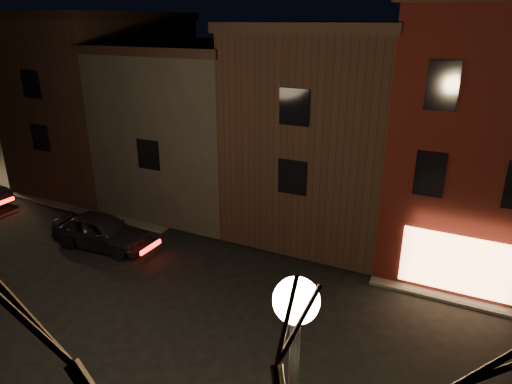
# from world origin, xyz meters

# --- Properties ---
(ground) EXTENTS (120.00, 120.00, 0.00)m
(ground) POSITION_xyz_m (0.00, 0.00, 0.00)
(ground) COLOR black
(ground) RESTS_ON ground
(sidewalk_far_left) EXTENTS (30.00, 30.00, 0.12)m
(sidewalk_far_left) POSITION_xyz_m (-20.00, 20.00, 0.06)
(sidewalk_far_left) COLOR #2D2B28
(sidewalk_far_left) RESTS_ON ground
(corner_building) EXTENTS (6.50, 8.50, 10.50)m
(corner_building) POSITION_xyz_m (8.00, 9.47, 5.40)
(corner_building) COLOR #430F0C
(corner_building) RESTS_ON ground
(row_building_a) EXTENTS (7.30, 10.30, 9.40)m
(row_building_a) POSITION_xyz_m (1.50, 10.50, 4.83)
(row_building_a) COLOR black
(row_building_a) RESTS_ON ground
(row_building_b) EXTENTS (7.80, 10.30, 8.40)m
(row_building_b) POSITION_xyz_m (-5.75, 10.50, 4.33)
(row_building_b) COLOR black
(row_building_b) RESTS_ON ground
(row_building_c) EXTENTS (7.30, 10.30, 9.90)m
(row_building_c) POSITION_xyz_m (-13.00, 10.50, 5.08)
(row_building_c) COLOR black
(row_building_c) RESTS_ON ground
(street_lamp_near) EXTENTS (0.60, 0.60, 6.48)m
(street_lamp_near) POSITION_xyz_m (6.20, -6.00, 5.18)
(street_lamp_near) COLOR black
(street_lamp_near) RESTS_ON sidewalk_near_right
(parked_car_a) EXTENTS (4.71, 2.21, 1.56)m
(parked_car_a) POSITION_xyz_m (-6.50, 2.77, 0.78)
(parked_car_a) COLOR black
(parked_car_a) RESTS_ON ground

